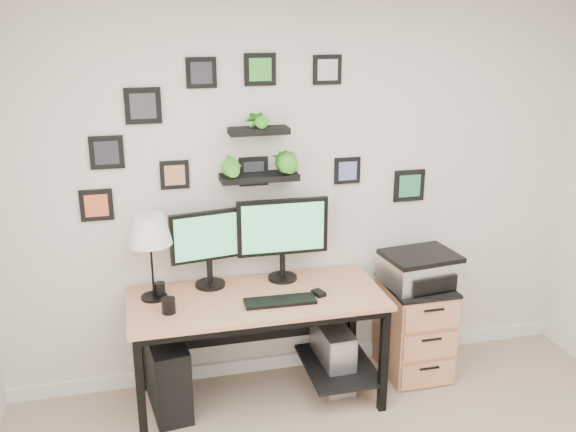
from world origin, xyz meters
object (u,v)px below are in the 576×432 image
object	(u,v)px
table_lamp	(150,232)
pc_tower_black	(168,374)
desk	(262,311)
file_cabinet	(414,328)
pc_tower_grey	(333,355)
monitor_left	(209,243)
mug	(169,306)
monitor_right	(283,233)
printer	(420,269)

from	to	relation	value
table_lamp	pc_tower_black	bearing A→B (deg)	-60.31
desk	file_cabinet	xyz separation A→B (m)	(1.10, 0.06, -0.29)
table_lamp	file_cabinet	size ratio (longest dim) A/B	0.81
pc_tower_grey	file_cabinet	size ratio (longest dim) A/B	0.66
pc_tower_grey	pc_tower_black	bearing A→B (deg)	-178.92
monitor_left	table_lamp	bearing A→B (deg)	-165.52
monitor_left	file_cabinet	xyz separation A→B (m)	(1.40, -0.13, -0.72)
desk	pc_tower_black	xyz separation A→B (m)	(-0.62, 0.01, -0.38)
monitor_left	pc_tower_black	world-z (taller)	monitor_left
table_lamp	mug	world-z (taller)	table_lamp
monitor_left	pc_tower_grey	distance (m)	1.16
mug	pc_tower_black	size ratio (longest dim) A/B	0.19
desk	mug	world-z (taller)	mug
monitor_right	desk	bearing A→B (deg)	-134.87
desk	pc_tower_grey	bearing A→B (deg)	3.73
file_cabinet	pc_tower_black	bearing A→B (deg)	-178.44
monitor_left	pc_tower_grey	world-z (taller)	monitor_left
monitor_left	printer	distance (m)	1.45
pc_tower_black	pc_tower_grey	xyz separation A→B (m)	(1.11, 0.02, -0.03)
file_cabinet	printer	xyz separation A→B (m)	(0.02, 0.01, 0.45)
monitor_right	table_lamp	xyz separation A→B (m)	(-0.85, -0.09, 0.11)
desk	monitor_right	size ratio (longest dim) A/B	2.65
monitor_right	printer	size ratio (longest dim) A/B	1.16
mug	pc_tower_black	distance (m)	0.57
pc_tower_black	monitor_left	bearing A→B (deg)	21.92
printer	pc_tower_grey	bearing A→B (deg)	-176.70
monitor_right	printer	distance (m)	0.99
pc_tower_grey	file_cabinet	bearing A→B (deg)	2.42
monitor_left	pc_tower_grey	bearing A→B (deg)	-11.11
desk	pc_tower_black	bearing A→B (deg)	178.94
monitor_left	mug	size ratio (longest dim) A/B	5.46
monitor_left	pc_tower_black	distance (m)	0.88
pc_tower_black	monitor_right	bearing A→B (deg)	4.94
desk	monitor_left	size ratio (longest dim) A/B	3.12
table_lamp	pc_tower_grey	distance (m)	1.52
desk	mug	size ratio (longest dim) A/B	17.03
file_cabinet	pc_tower_grey	bearing A→B (deg)	-177.58
file_cabinet	printer	world-z (taller)	printer
desk	monitor_right	xyz separation A→B (m)	(0.18, 0.18, 0.46)
table_lamp	file_cabinet	distance (m)	1.96
monitor_right	monitor_left	bearing A→B (deg)	179.39
monitor_right	file_cabinet	xyz separation A→B (m)	(0.92, -0.13, -0.75)
mug	pc_tower_grey	bearing A→B (deg)	8.79
desk	pc_tower_black	distance (m)	0.72
monitor_left	file_cabinet	bearing A→B (deg)	-5.31
printer	pc_tower_black	bearing A→B (deg)	-178.12
monitor_right	mug	size ratio (longest dim) A/B	6.42
table_lamp	monitor_left	bearing A→B (deg)	14.48
file_cabinet	monitor_left	bearing A→B (deg)	174.69
table_lamp	file_cabinet	xyz separation A→B (m)	(1.77, -0.04, -0.85)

